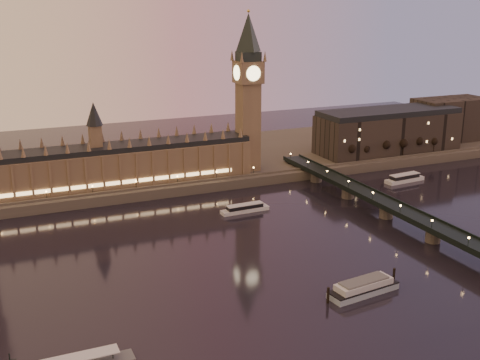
% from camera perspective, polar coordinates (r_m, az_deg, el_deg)
% --- Properties ---
extents(ground, '(700.00, 700.00, 0.00)m').
position_cam_1_polar(ground, '(282.59, 0.77, -7.34)').
color(ground, black).
rests_on(ground, ground).
extents(far_embankment, '(560.00, 130.00, 6.00)m').
position_cam_1_polar(far_embankment, '(437.57, -4.48, 1.72)').
color(far_embankment, '#423D35').
rests_on(far_embankment, ground).
extents(palace_of_westminster, '(180.00, 26.62, 52.00)m').
position_cam_1_polar(palace_of_westminster, '(374.38, -12.51, 1.80)').
color(palace_of_westminster, brown).
rests_on(palace_of_westminster, ground).
extents(big_ben, '(17.68, 17.68, 104.00)m').
position_cam_1_polar(big_ben, '(394.20, 0.78, 9.17)').
color(big_ben, brown).
rests_on(big_ben, ground).
extents(westminster_bridge, '(13.20, 260.00, 15.30)m').
position_cam_1_polar(westminster_bridge, '(326.26, 15.65, -3.60)').
color(westminster_bridge, black).
rests_on(westminster_bridge, ground).
extents(city_block, '(155.00, 45.00, 34.00)m').
position_cam_1_polar(city_block, '(483.21, 15.76, 4.90)').
color(city_block, black).
rests_on(city_block, ground).
extents(bare_tree_0, '(5.67, 5.67, 11.53)m').
position_cam_1_polar(bare_tree_0, '(428.27, 10.48, 2.77)').
color(bare_tree_0, black).
rests_on(bare_tree_0, ground).
extents(bare_tree_1, '(5.67, 5.67, 11.53)m').
position_cam_1_polar(bare_tree_1, '(436.68, 12.13, 2.94)').
color(bare_tree_1, black).
rests_on(bare_tree_1, ground).
extents(bare_tree_2, '(5.67, 5.67, 11.53)m').
position_cam_1_polar(bare_tree_2, '(445.44, 13.71, 3.10)').
color(bare_tree_2, black).
rests_on(bare_tree_2, ground).
extents(bare_tree_3, '(5.67, 5.67, 11.53)m').
position_cam_1_polar(bare_tree_3, '(454.52, 15.24, 3.25)').
color(bare_tree_3, black).
rests_on(bare_tree_3, ground).
extents(bare_tree_4, '(5.67, 5.67, 11.53)m').
position_cam_1_polar(bare_tree_4, '(463.92, 16.70, 3.40)').
color(bare_tree_4, black).
rests_on(bare_tree_4, ground).
extents(bare_tree_5, '(5.67, 5.67, 11.53)m').
position_cam_1_polar(bare_tree_5, '(473.61, 18.11, 3.53)').
color(bare_tree_5, black).
rests_on(bare_tree_5, ground).
extents(cruise_boat_a, '(28.67, 7.33, 4.55)m').
position_cam_1_polar(cruise_boat_a, '(341.07, 0.47, -2.71)').
color(cruise_boat_a, silver).
rests_on(cruise_boat_a, ground).
extents(cruise_boat_b, '(29.27, 9.85, 5.30)m').
position_cam_1_polar(cruise_boat_b, '(412.57, 15.34, 0.16)').
color(cruise_boat_b, silver).
rests_on(cruise_boat_b, ground).
extents(moored_barge, '(36.00, 12.60, 6.65)m').
position_cam_1_polar(moored_barge, '(253.54, 11.63, -9.93)').
color(moored_barge, '#93A8BB').
rests_on(moored_barge, ground).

